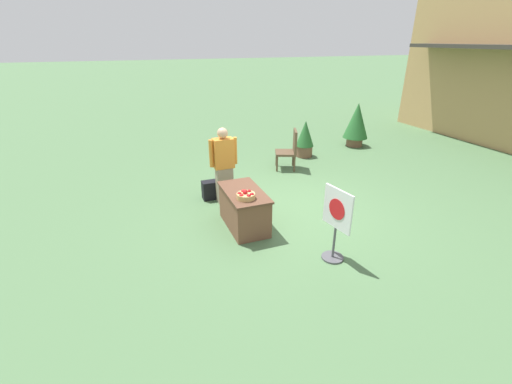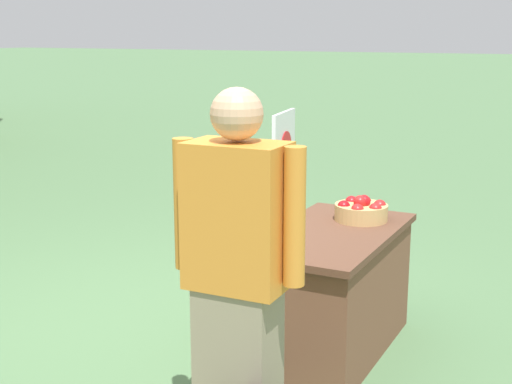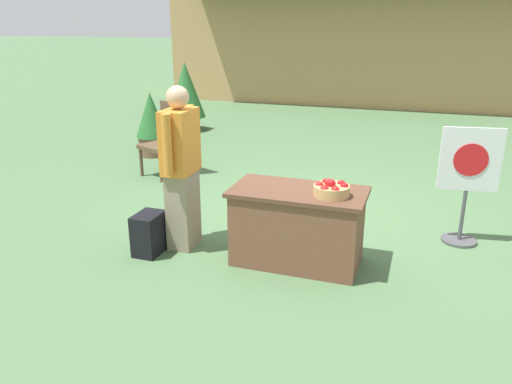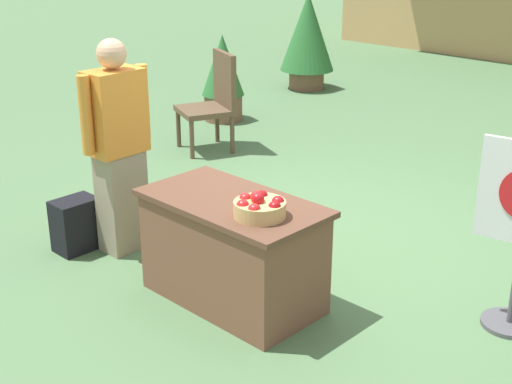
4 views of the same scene
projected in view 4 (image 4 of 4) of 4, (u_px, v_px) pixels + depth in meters
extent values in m
plane|color=#4C7047|center=(311.00, 237.00, 5.86)|extent=(120.00, 120.00, 0.00)
cube|color=brown|center=(233.00, 254.00, 4.79)|extent=(1.19, 0.64, 0.70)
cube|color=brown|center=(232.00, 203.00, 4.66)|extent=(1.26, 0.68, 0.04)
cylinder|color=tan|center=(260.00, 209.00, 4.37)|extent=(0.33, 0.33, 0.10)
sphere|color=#A30F14|center=(275.00, 207.00, 4.30)|extent=(0.08, 0.08, 0.08)
sphere|color=red|center=(278.00, 202.00, 4.37)|extent=(0.08, 0.08, 0.08)
sphere|color=#A30F14|center=(262.00, 196.00, 4.46)|extent=(0.08, 0.08, 0.08)
sphere|color=red|center=(245.00, 199.00, 4.42)|extent=(0.08, 0.08, 0.08)
sphere|color=red|center=(243.00, 206.00, 4.32)|extent=(0.08, 0.08, 0.08)
sphere|color=red|center=(254.00, 210.00, 4.26)|extent=(0.08, 0.08, 0.08)
sphere|color=red|center=(257.00, 197.00, 4.37)|extent=(0.08, 0.08, 0.08)
sphere|color=red|center=(258.00, 199.00, 4.34)|extent=(0.08, 0.08, 0.08)
cube|color=gray|center=(122.00, 201.00, 5.53)|extent=(0.25, 0.35, 0.80)
cube|color=orange|center=(116.00, 112.00, 5.27)|extent=(0.27, 0.43, 0.63)
sphere|color=tan|center=(111.00, 54.00, 5.11)|extent=(0.22, 0.22, 0.22)
cylinder|color=orange|center=(143.00, 102.00, 5.44)|extent=(0.09, 0.09, 0.58)
cylinder|color=orange|center=(86.00, 115.00, 5.08)|extent=(0.09, 0.09, 0.58)
cube|color=black|center=(76.00, 225.00, 5.58)|extent=(0.24, 0.34, 0.42)
cylinder|color=#4C4C51|center=(509.00, 323.00, 4.60)|extent=(0.36, 0.36, 0.03)
cylinder|color=brown|center=(192.00, 140.00, 7.68)|extent=(0.05, 0.05, 0.43)
cylinder|color=brown|center=(178.00, 129.00, 8.09)|extent=(0.05, 0.05, 0.43)
cylinder|color=brown|center=(232.00, 135.00, 7.86)|extent=(0.05, 0.05, 0.43)
cylinder|color=brown|center=(217.00, 124.00, 8.26)|extent=(0.05, 0.05, 0.43)
cube|color=brown|center=(204.00, 111.00, 7.89)|extent=(0.72, 0.72, 0.06)
cube|color=brown|center=(225.00, 79.00, 7.86)|extent=(0.53, 0.26, 0.60)
cylinder|color=brown|center=(223.00, 107.00, 9.17)|extent=(0.49, 0.49, 0.33)
cone|color=#28662D|center=(223.00, 65.00, 8.97)|extent=(0.54, 0.54, 0.76)
cylinder|color=brown|center=(306.00, 79.00, 10.86)|extent=(0.53, 0.53, 0.28)
cone|color=#28662D|center=(308.00, 32.00, 10.61)|extent=(0.81, 0.81, 1.14)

